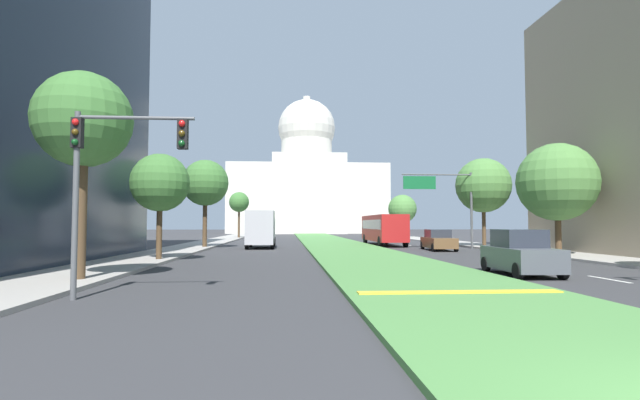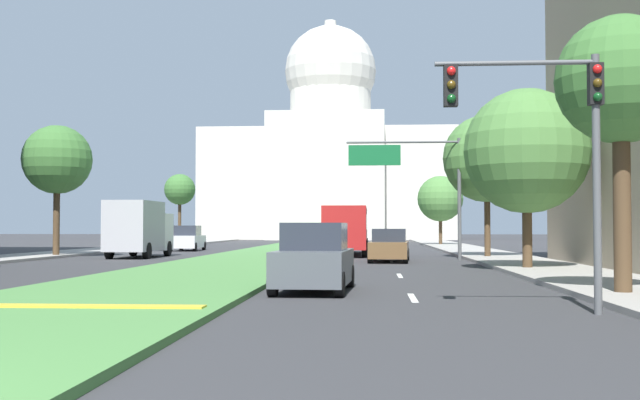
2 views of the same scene
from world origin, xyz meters
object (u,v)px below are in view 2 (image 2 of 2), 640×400
at_px(sedan_lead_stopped, 314,260).
at_px(sedan_distant, 188,239).
at_px(street_tree_right_far, 487,159).
at_px(city_bus, 347,227).
at_px(street_tree_left_far, 57,160).
at_px(capitol_building, 330,165).
at_px(street_tree_right_distant, 440,199).
at_px(street_tree_left_distant, 180,190).
at_px(street_tree_right_near, 620,82).
at_px(box_truck_delivery, 139,228).
at_px(overhead_guide_sign, 416,172).
at_px(street_tree_right_mid, 526,151).
at_px(sedan_midblock, 389,246).
at_px(traffic_light_near_right, 553,124).

distance_m(sedan_lead_stopped, sedan_distant, 37.55).
bearing_deg(street_tree_right_far, city_bus, 145.15).
bearing_deg(street_tree_left_far, city_bus, 17.38).
xyz_separation_m(capitol_building, city_bus, (4.66, -68.61, -9.44)).
distance_m(capitol_building, street_tree_right_distant, 46.19).
bearing_deg(street_tree_left_distant, street_tree_right_far, -49.63).
distance_m(street_tree_right_near, street_tree_left_far, 34.09).
relative_size(street_tree_left_far, box_truck_delivery, 1.19).
relative_size(street_tree_left_far, city_bus, 0.69).
height_order(overhead_guide_sign, street_tree_right_far, street_tree_right_far).
bearing_deg(city_bus, sedan_lead_stopped, -90.00).
bearing_deg(street_tree_right_far, box_truck_delivery, 178.49).
xyz_separation_m(street_tree_right_mid, street_tree_right_far, (0.20, 11.93, 0.75)).
bearing_deg(sedan_midblock, street_tree_right_far, 36.87).
bearing_deg(street_tree_right_near, box_truck_delivery, 128.81).
xyz_separation_m(street_tree_right_near, street_tree_right_far, (0.21, 23.66, 0.20)).
xyz_separation_m(capitol_building, street_tree_right_mid, (12.36, -86.04, -6.46)).
xyz_separation_m(overhead_guide_sign, box_truck_delivery, (-15.67, 1.97, -3.00)).
relative_size(street_tree_right_far, sedan_midblock, 1.67).
relative_size(traffic_light_near_right, city_bus, 0.47).
xyz_separation_m(traffic_light_near_right, sedan_midblock, (-2.75, 23.29, -3.01)).
height_order(street_tree_right_far, sedan_midblock, street_tree_right_far).
distance_m(street_tree_left_distant, street_tree_right_distant, 24.50).
height_order(sedan_lead_stopped, sedan_distant, sedan_distant).
height_order(sedan_midblock, city_bus, city_bus).
distance_m(capitol_building, street_tree_left_far, 74.94).
relative_size(street_tree_left_distant, street_tree_right_distant, 1.03).
bearing_deg(street_tree_left_distant, street_tree_right_distant, 3.82).
relative_size(street_tree_right_far, street_tree_left_distant, 1.18).
distance_m(street_tree_left_distant, sedan_midblock, 38.00).
xyz_separation_m(street_tree_right_near, street_tree_left_far, (-24.21, 23.99, 0.29)).
relative_size(street_tree_right_mid, sedan_midblock, 1.52).
bearing_deg(box_truck_delivery, sedan_midblock, -18.03).
bearing_deg(traffic_light_near_right, box_truck_delivery, 121.25).
height_order(street_tree_right_near, sedan_lead_stopped, street_tree_right_near).
distance_m(sedan_distant, box_truck_delivery, 12.85).
distance_m(traffic_light_near_right, street_tree_left_far, 35.26).
xyz_separation_m(street_tree_left_far, sedan_lead_stopped, (16.52, -22.58, -4.74)).
xyz_separation_m(street_tree_left_far, box_truck_delivery, (4.78, 0.18, -3.92)).
xyz_separation_m(street_tree_right_near, city_bus, (-7.69, 29.16, -3.54)).
bearing_deg(traffic_light_near_right, sedan_distant, 112.85).
height_order(sedan_lead_stopped, box_truck_delivery, box_truck_delivery).
bearing_deg(sedan_distant, sedan_lead_stopped, -71.40).
bearing_deg(street_tree_right_mid, street_tree_right_far, 89.03).
relative_size(street_tree_right_mid, street_tree_right_far, 0.91).
xyz_separation_m(street_tree_right_far, box_truck_delivery, (-19.65, 0.52, -3.83)).
xyz_separation_m(sedan_lead_stopped, city_bus, (-0.00, 27.76, 0.91)).
height_order(capitol_building, overhead_guide_sign, capitol_building).
distance_m(street_tree_right_near, box_truck_delivery, 31.23).
distance_m(overhead_guide_sign, street_tree_left_distant, 36.28).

